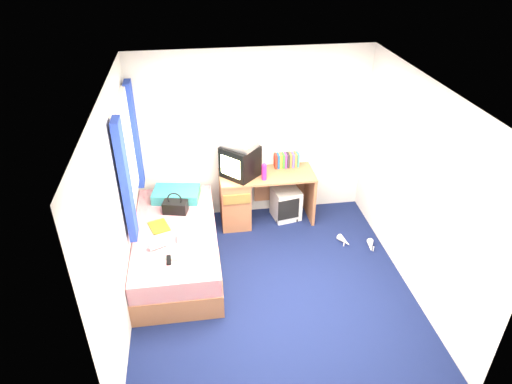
{
  "coord_description": "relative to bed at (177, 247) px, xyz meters",
  "views": [
    {
      "loc": [
        -0.78,
        -3.96,
        3.77
      ],
      "look_at": [
        -0.09,
        0.7,
        0.92
      ],
      "focal_mm": 32.0,
      "sensor_mm": 36.0,
      "label": 1
    }
  ],
  "objects": [
    {
      "name": "handbag",
      "position": [
        0.01,
        0.37,
        0.36
      ],
      "size": [
        0.33,
        0.24,
        0.28
      ],
      "rotation": [
        0.0,
        0.0,
        -0.24
      ],
      "color": "black",
      "rests_on": "bed"
    },
    {
      "name": "aerosol_can",
      "position": [
        1.09,
        0.89,
        0.58
      ],
      "size": [
        0.06,
        0.06,
        0.19
      ],
      "primitive_type": "cylinder",
      "rotation": [
        0.0,
        0.0,
        0.07
      ],
      "color": "silver",
      "rests_on": "desk"
    },
    {
      "name": "pink_water_bottle",
      "position": [
        1.2,
        0.67,
        0.59
      ],
      "size": [
        0.08,
        0.08,
        0.21
      ],
      "primitive_type": "cylinder",
      "rotation": [
        0.0,
        0.0,
        -0.16
      ],
      "color": "#DE1F73",
      "rests_on": "desk"
    },
    {
      "name": "crt_tv",
      "position": [
        0.9,
        0.83,
        0.7
      ],
      "size": [
        0.58,
        0.58,
        0.43
      ],
      "rotation": [
        0.0,
        0.0,
        -0.81
      ],
      "color": "black",
      "rests_on": "desk"
    },
    {
      "name": "book_row",
      "position": [
        1.57,
        0.99,
        0.58
      ],
      "size": [
        0.34,
        0.13,
        0.2
      ],
      "color": "maroon",
      "rests_on": "desk"
    },
    {
      "name": "white_heels",
      "position": [
        2.36,
        0.02,
        -0.23
      ],
      "size": [
        0.47,
        0.39,
        0.09
      ],
      "color": "white",
      "rests_on": "ground"
    },
    {
      "name": "storage_cube",
      "position": [
        1.55,
        0.84,
        -0.04
      ],
      "size": [
        0.43,
        0.43,
        0.46
      ],
      "primitive_type": "cube",
      "rotation": [
        0.0,
        0.0,
        0.19
      ],
      "color": "silver",
      "rests_on": "ground"
    },
    {
      "name": "magazine",
      "position": [
        -0.19,
        0.07,
        0.28
      ],
      "size": [
        0.29,
        0.33,
        0.01
      ],
      "primitive_type": "cube",
      "rotation": [
        0.0,
        0.0,
        0.33
      ],
      "color": "#C0D918",
      "rests_on": "bed"
    },
    {
      "name": "ground",
      "position": [
        1.1,
        -0.61,
        -0.27
      ],
      "size": [
        3.4,
        3.4,
        0.0
      ],
      "primitive_type": "plane",
      "color": "#0C1438",
      "rests_on": "ground"
    },
    {
      "name": "picture_frame",
      "position": [
        1.72,
        1.03,
        0.55
      ],
      "size": [
        0.05,
        0.12,
        0.14
      ],
      "primitive_type": "cube",
      "rotation": [
        0.0,
        0.0,
        -0.23
      ],
      "color": "#331711",
      "rests_on": "desk"
    },
    {
      "name": "vcr",
      "position": [
        0.9,
        0.83,
        0.95
      ],
      "size": [
        0.51,
        0.5,
        0.08
      ],
      "primitive_type": "cube",
      "rotation": [
        0.0,
        0.0,
        -0.71
      ],
      "color": "silver",
      "rests_on": "crt_tv"
    },
    {
      "name": "room_shell",
      "position": [
        1.1,
        -0.61,
        1.18
      ],
      "size": [
        3.4,
        3.4,
        3.4
      ],
      "color": "white",
      "rests_on": "ground"
    },
    {
      "name": "desk",
      "position": [
        0.99,
        0.83,
        0.14
      ],
      "size": [
        1.3,
        0.55,
        0.75
      ],
      "color": "#A26743",
      "rests_on": "ground"
    },
    {
      "name": "towel",
      "position": [
        0.22,
        -0.2,
        0.33
      ],
      "size": [
        0.37,
        0.32,
        0.11
      ],
      "primitive_type": "cube",
      "rotation": [
        0.0,
        0.0,
        -0.15
      ],
      "color": "white",
      "rests_on": "bed"
    },
    {
      "name": "water_bottle",
      "position": [
        -0.18,
        -0.35,
        0.31
      ],
      "size": [
        0.21,
        0.14,
        0.07
      ],
      "primitive_type": "cylinder",
      "rotation": [
        0.0,
        1.57,
        0.39
      ],
      "color": "silver",
      "rests_on": "bed"
    },
    {
      "name": "remote_control",
      "position": [
        -0.06,
        -0.59,
        0.28
      ],
      "size": [
        0.06,
        0.16,
        0.02
      ],
      "primitive_type": "cube",
      "rotation": [
        0.0,
        0.0,
        0.05
      ],
      "color": "black",
      "rests_on": "bed"
    },
    {
      "name": "pillow",
      "position": [
        0.02,
        0.7,
        0.34
      ],
      "size": [
        0.66,
        0.47,
        0.13
      ],
      "primitive_type": "cube",
      "rotation": [
        0.0,
        0.0,
        -0.16
      ],
      "color": "#194FA2",
      "rests_on": "bed"
    },
    {
      "name": "colour_swatch_fan",
      "position": [
        0.0,
        -0.57,
        0.28
      ],
      "size": [
        0.23,
        0.14,
        0.01
      ],
      "primitive_type": "cube",
      "rotation": [
        0.0,
        0.0,
        -0.37
      ],
      "color": "#FF9B38",
      "rests_on": "bed"
    },
    {
      "name": "window_assembly",
      "position": [
        -0.45,
        0.29,
        1.15
      ],
      "size": [
        0.11,
        1.42,
        1.4
      ],
      "color": "silver",
      "rests_on": "room_shell"
    },
    {
      "name": "bed",
      "position": [
        0.0,
        0.0,
        0.0
      ],
      "size": [
        1.01,
        2.0,
        0.54
      ],
      "color": "#A26743",
      "rests_on": "ground"
    }
  ]
}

